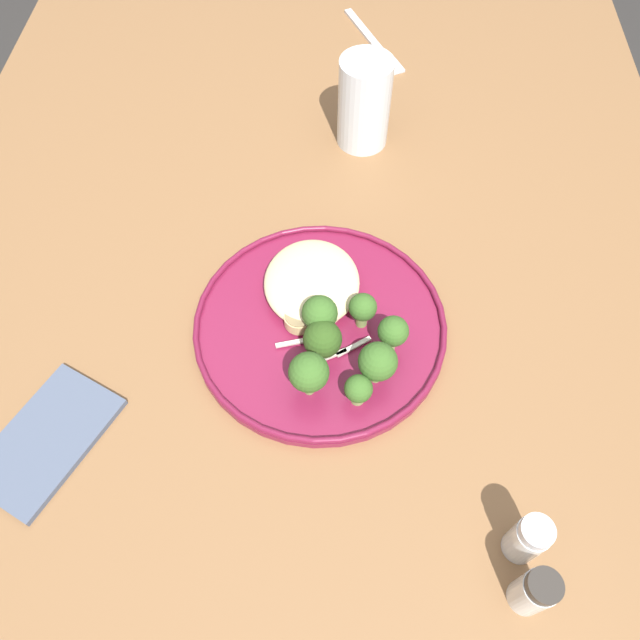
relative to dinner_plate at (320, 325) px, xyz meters
The scene contains 26 objects.
ground 0.75m from the dinner_plate, 154.20° to the right, with size 6.00×6.00×0.00m, color #2D2B28.
wooden_dining_table 0.10m from the dinner_plate, 154.20° to the right, with size 1.40×1.00×0.74m.
dinner_plate is the anchor object (origin of this frame).
noodle_bed 0.05m from the dinner_plate, 165.47° to the right, with size 0.13×0.11×0.03m.
seared_scallop_center_golden 0.05m from the dinner_plate, 163.93° to the right, with size 0.03×0.03×0.01m.
seared_scallop_tilted_round 0.06m from the dinner_plate, behind, with size 0.02×0.02×0.01m.
seared_scallop_tiny_bay 0.08m from the dinner_plate, 148.92° to the right, with size 0.02×0.02×0.02m.
seared_scallop_left_edge 0.09m from the dinner_plate, behind, with size 0.03×0.03×0.01m.
seared_scallop_right_edge 0.04m from the dinner_plate, behind, with size 0.04×0.04×0.02m.
seared_scallop_on_noodles 0.02m from the dinner_plate, 143.03° to the left, with size 0.03×0.03×0.02m.
seared_scallop_half_hidden 0.03m from the dinner_plate, 88.52° to the right, with size 0.03×0.03×0.02m.
broccoli_floret_front_edge 0.05m from the dinner_plate, ahead, with size 0.04×0.04×0.05m.
broccoli_floret_left_leaning 0.09m from the dinner_plate, 70.78° to the left, with size 0.03×0.03×0.05m.
broccoli_floret_near_rim 0.10m from the dinner_plate, 43.84° to the left, with size 0.04×0.04×0.06m.
broccoli_floret_small_sprig 0.06m from the dinner_plate, 95.16° to the left, with size 0.03×0.03×0.05m.
broccoli_floret_split_head 0.09m from the dinner_plate, ahead, with size 0.04×0.04×0.06m.
broccoli_floret_beside_noodles 0.11m from the dinner_plate, 25.67° to the left, with size 0.03×0.03×0.04m.
broccoli_floret_center_pile 0.04m from the dinner_plate, ahead, with size 0.04×0.04×0.06m.
onion_sliver_long_sliver 0.05m from the dinner_plate, 52.55° to the left, with size 0.04×0.01×0.00m, color silver.
onion_sliver_curled_piece 0.05m from the dinner_plate, 12.85° to the left, with size 0.05×0.01×0.00m, color silver.
onion_sliver_short_strip 0.04m from the dinner_plate, 46.68° to the right, with size 0.04×0.01×0.00m, color silver.
water_glass 0.33m from the dinner_plate, behind, with size 0.07×0.07×0.13m.
dinner_fork 0.55m from the dinner_plate, behind, with size 0.17×0.10×0.00m.
folded_napkin 0.31m from the dinner_plate, 61.49° to the right, with size 0.15×0.09×0.01m, color #4C566B.
salt_shaker 0.31m from the dinner_plate, 40.53° to the left, with size 0.03×0.03×0.07m.
pepper_shaker 0.34m from the dinner_plate, 35.73° to the left, with size 0.03×0.03×0.07m.
Camera 1 is at (0.42, 0.04, 1.35)m, focal length 34.64 mm.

